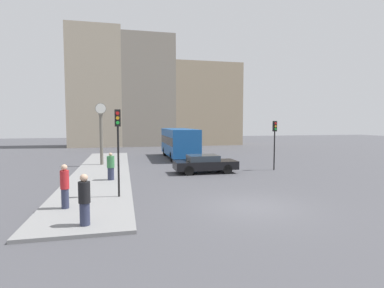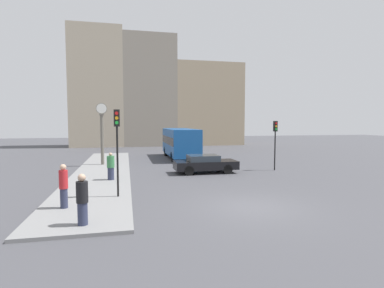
% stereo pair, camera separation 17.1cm
% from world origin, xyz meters
% --- Properties ---
extents(ground_plane, '(120.00, 120.00, 0.00)m').
position_xyz_m(ground_plane, '(0.00, 0.00, 0.00)').
color(ground_plane, '#47474C').
extents(sidewalk_corner, '(3.66, 24.36, 0.13)m').
position_xyz_m(sidewalk_corner, '(-6.66, 10.18, 0.06)').
color(sidewalk_corner, gray).
rests_on(sidewalk_corner, ground_plane).
extents(building_row, '(25.30, 5.00, 16.86)m').
position_xyz_m(building_row, '(-0.88, 34.06, 7.56)').
color(building_row, '#B7A88E').
rests_on(building_row, ground_plane).
extents(sedan_car, '(4.32, 1.79, 1.24)m').
position_xyz_m(sedan_car, '(0.27, 8.53, 0.65)').
color(sedan_car, black).
rests_on(sedan_car, ground_plane).
extents(bus_distant, '(2.54, 7.71, 2.85)m').
position_xyz_m(bus_distant, '(0.11, 17.28, 1.63)').
color(bus_distant, '#195199').
rests_on(bus_distant, ground_plane).
extents(traffic_light_near, '(0.26, 0.24, 3.94)m').
position_xyz_m(traffic_light_near, '(-5.43, 2.52, 2.94)').
color(traffic_light_near, black).
rests_on(traffic_light_near, sidewalk_corner).
extents(traffic_light_far, '(0.26, 0.24, 3.59)m').
position_xyz_m(traffic_light_far, '(5.56, 8.57, 2.58)').
color(traffic_light_far, black).
rests_on(traffic_light_far, ground_plane).
extents(street_clock, '(0.85, 0.33, 4.88)m').
position_xyz_m(street_clock, '(-6.90, 13.46, 2.66)').
color(street_clock, '#666056').
rests_on(street_clock, sidewalk_corner).
extents(pedestrian_red_top, '(0.33, 0.33, 1.74)m').
position_xyz_m(pedestrian_red_top, '(-7.46, 1.07, 1.01)').
color(pedestrian_red_top, '#2D334C').
rests_on(pedestrian_red_top, sidewalk_corner).
extents(pedestrian_black_jacket, '(0.38, 0.38, 1.70)m').
position_xyz_m(pedestrian_black_jacket, '(-6.46, -1.14, 0.97)').
color(pedestrian_black_jacket, '#2D334C').
rests_on(pedestrian_black_jacket, sidewalk_corner).
extents(pedestrian_green_hoodie, '(0.43, 0.43, 1.60)m').
position_xyz_m(pedestrian_green_hoodie, '(-5.94, 6.69, 0.91)').
color(pedestrian_green_hoodie, '#2D334C').
rests_on(pedestrian_green_hoodie, sidewalk_corner).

